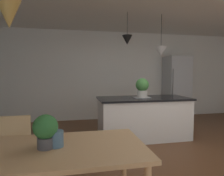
# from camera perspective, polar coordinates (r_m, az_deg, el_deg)

# --- Properties ---
(ground_plane) EXTENTS (10.00, 8.40, 0.04)m
(ground_plane) POSITION_cam_1_polar(r_m,az_deg,el_deg) (3.54, 18.02, -20.11)
(ground_plane) COLOR brown
(wall_back_kitchen) EXTENTS (10.00, 0.12, 2.70)m
(wall_back_kitchen) POSITION_cam_1_polar(r_m,az_deg,el_deg) (6.26, 3.35, 3.59)
(wall_back_kitchen) COLOR white
(wall_back_kitchen) RESTS_ON ground_plane
(dining_table) EXTENTS (1.95, 0.89, 0.75)m
(dining_table) POSITION_cam_1_polar(r_m,az_deg,el_deg) (1.99, -20.44, -18.09)
(dining_table) COLOR tan
(dining_table) RESTS_ON ground_plane
(chair_far_left) EXTENTS (0.41, 0.41, 0.87)m
(chair_far_left) POSITION_cam_1_polar(r_m,az_deg,el_deg) (2.90, -26.74, -15.48)
(chair_far_left) COLOR tan
(chair_far_left) RESTS_ON ground_plane
(kitchen_island) EXTENTS (1.98, 0.88, 0.91)m
(kitchen_island) POSITION_cam_1_polar(r_m,az_deg,el_deg) (4.41, 9.16, -8.44)
(kitchen_island) COLOR white
(kitchen_island) RESTS_ON ground_plane
(refrigerator) EXTENTS (0.71, 0.67, 1.95)m
(refrigerator) POSITION_cam_1_polar(r_m,az_deg,el_deg) (6.54, 18.25, 0.14)
(refrigerator) COLOR #B2B5B7
(refrigerator) RESTS_ON ground_plane
(pendant_over_table) EXTENTS (0.19, 0.19, 0.91)m
(pendant_over_table) POSITION_cam_1_polar(r_m,az_deg,el_deg) (1.87, -27.89, 18.60)
(pendant_over_table) COLOR black
(pendant_over_island_main) EXTENTS (0.21, 0.21, 0.67)m
(pendant_over_island_main) POSITION_cam_1_polar(r_m,az_deg,el_deg) (4.23, 4.44, 13.79)
(pendant_over_island_main) COLOR black
(pendant_over_island_aux) EXTENTS (0.25, 0.25, 0.88)m
(pendant_over_island_aux) POSITION_cam_1_polar(r_m,az_deg,el_deg) (4.48, 14.07, 10.41)
(pendant_over_island_aux) COLOR black
(potted_plant_on_island) EXTENTS (0.29, 0.29, 0.42)m
(potted_plant_on_island) POSITION_cam_1_polar(r_m,az_deg,el_deg) (4.30, 8.79, 0.26)
(potted_plant_on_island) COLOR beige
(potted_plant_on_island) RESTS_ON kitchen_island
(potted_plant_on_table) EXTENTS (0.22, 0.22, 0.31)m
(potted_plant_on_table) POSITION_cam_1_polar(r_m,az_deg,el_deg) (1.90, -18.80, -11.38)
(potted_plant_on_table) COLOR #4C4C51
(potted_plant_on_table) RESTS_ON dining_table
(vase_on_dining_table) EXTENTS (0.13, 0.13, 0.15)m
(vase_on_dining_table) POSITION_cam_1_polar(r_m,az_deg,el_deg) (1.94, -15.88, -14.03)
(vase_on_dining_table) COLOR slate
(vase_on_dining_table) RESTS_ON dining_table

